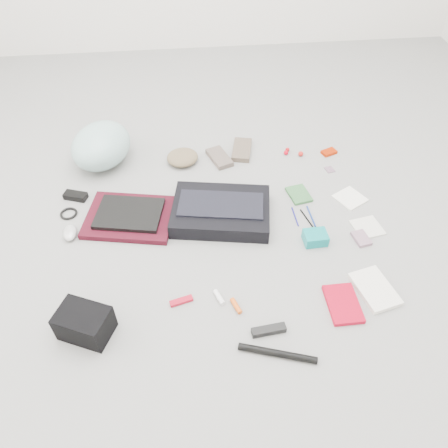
{
  "coord_description": "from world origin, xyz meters",
  "views": [
    {
      "loc": [
        -0.15,
        -1.39,
        1.48
      ],
      "look_at": [
        0.0,
        0.0,
        0.05
      ],
      "focal_mm": 35.0,
      "sensor_mm": 36.0,
      "label": 1
    }
  ],
  "objects": [
    {
      "name": "toiletry_tube_orange",
      "position": [
        0.0,
        -0.42,
        0.01
      ],
      "size": [
        0.04,
        0.07,
        0.02
      ],
      "primitive_type": "cylinder",
      "rotation": [
        1.57,
        0.0,
        0.36
      ],
      "color": "#E05715",
      "rests_on": "ground_plane"
    },
    {
      "name": "napkin_top",
      "position": [
        0.65,
        0.16,
        0.0
      ],
      "size": [
        0.18,
        0.18,
        0.01
      ],
      "primitive_type": "cube",
      "rotation": [
        0.0,
        0.0,
        0.51
      ],
      "color": "white",
      "rests_on": "ground_plane"
    },
    {
      "name": "card_deck",
      "position": [
        0.62,
        -0.12,
        0.01
      ],
      "size": [
        0.08,
        0.1,
        0.02
      ],
      "primitive_type": "cube",
      "rotation": [
        0.0,
        0.0,
        0.19
      ],
      "color": "gray",
      "rests_on": "ground_plane"
    },
    {
      "name": "altoids_tin",
      "position": [
        0.65,
        0.54,
        0.01
      ],
      "size": [
        0.09,
        0.08,
        0.02
      ],
      "primitive_type": "cube",
      "rotation": [
        0.0,
        0.0,
        0.39
      ],
      "color": "#A81F00",
      "rests_on": "ground_plane"
    },
    {
      "name": "toiletry_tube_white",
      "position": [
        -0.06,
        -0.37,
        0.01
      ],
      "size": [
        0.04,
        0.07,
        0.02
      ],
      "primitive_type": "cylinder",
      "rotation": [
        1.57,
        0.0,
        0.36
      ],
      "color": "white",
      "rests_on": "ground_plane"
    },
    {
      "name": "napkin_bottom",
      "position": [
        0.67,
        -0.05,
        0.0
      ],
      "size": [
        0.15,
        0.15,
        0.01
      ],
      "primitive_type": "cube",
      "rotation": [
        0.0,
        0.0,
        0.18
      ],
      "color": "silver",
      "rests_on": "ground_plane"
    },
    {
      "name": "accordion_wallet",
      "position": [
        0.4,
        -0.11,
        0.03
      ],
      "size": [
        0.11,
        0.09,
        0.05
      ],
      "primitive_type": "cube",
      "rotation": [
        0.0,
        0.0,
        0.04
      ],
      "color": "#0C8B8C",
      "rests_on": "ground_plane"
    },
    {
      "name": "lollipop_a",
      "position": [
        0.41,
        0.56,
        0.01
      ],
      "size": [
        0.03,
        0.03,
        0.03
      ],
      "primitive_type": "sphere",
      "rotation": [
        0.0,
        0.0,
        -0.18
      ],
      "color": "red",
      "rests_on": "ground_plane"
    },
    {
      "name": "pen_black",
      "position": [
        0.4,
        0.04,
        0.0
      ],
      "size": [
        0.04,
        0.12,
        0.01
      ],
      "primitive_type": "cylinder",
      "rotation": [
        1.57,
        0.0,
        0.25
      ],
      "color": "black",
      "rests_on": "ground_plane"
    },
    {
      "name": "laptop",
      "position": [
        -0.44,
        0.13,
        0.04
      ],
      "size": [
        0.34,
        0.28,
        0.02
      ],
      "primitive_type": "cube",
      "rotation": [
        0.0,
        0.0,
        -0.2
      ],
      "color": "black",
      "rests_on": "laptop_sleeve"
    },
    {
      "name": "cable_coil",
      "position": [
        -0.74,
        0.19,
        0.01
      ],
      "size": [
        0.1,
        0.1,
        0.01
      ],
      "primitive_type": "torus",
      "rotation": [
        0.0,
        0.0,
        -0.16
      ],
      "color": "black",
      "rests_on": "ground_plane"
    },
    {
      "name": "mitten_left",
      "position": [
        0.03,
        0.55,
        0.01
      ],
      "size": [
        0.15,
        0.2,
        0.03
      ],
      "primitive_type": "cube",
      "rotation": [
        0.0,
        0.0,
        0.35
      ],
      "color": "#66574E",
      "rests_on": "ground_plane"
    },
    {
      "name": "power_brick",
      "position": [
        -0.72,
        0.31,
        0.02
      ],
      "size": [
        0.12,
        0.09,
        0.03
      ],
      "primitive_type": "cube",
      "rotation": [
        0.0,
        0.0,
        -0.33
      ],
      "color": "black",
      "rests_on": "ground_plane"
    },
    {
      "name": "multitool",
      "position": [
        -0.21,
        -0.37,
        0.01
      ],
      "size": [
        0.1,
        0.05,
        0.01
      ],
      "primitive_type": "cube",
      "rotation": [
        0.0,
        0.0,
        0.26
      ],
      "color": "#A30B1F",
      "rests_on": "ground_plane"
    },
    {
      "name": "messenger_bag",
      "position": [
        -0.0,
        0.1,
        0.04
      ],
      "size": [
        0.51,
        0.4,
        0.08
      ],
      "primitive_type": "cube",
      "rotation": [
        0.0,
        0.0,
        -0.17
      ],
      "color": "black",
      "rests_on": "ground_plane"
    },
    {
      "name": "lollipop_c",
      "position": [
        0.49,
        0.53,
        0.01
      ],
      "size": [
        0.04,
        0.04,
        0.03
      ],
      "primitive_type": "sphere",
      "rotation": [
        0.0,
        0.0,
        -0.3
      ],
      "color": "red",
      "rests_on": "ground_plane"
    },
    {
      "name": "ground_plane",
      "position": [
        0.0,
        0.0,
        0.0
      ],
      "size": [
        4.0,
        4.0,
        0.0
      ],
      "primitive_type": "plane",
      "color": "gray"
    },
    {
      "name": "notepad",
      "position": [
        0.4,
        0.21,
        0.01
      ],
      "size": [
        0.12,
        0.15,
        0.02
      ],
      "primitive_type": "cube",
      "rotation": [
        0.0,
        0.0,
        0.2
      ],
      "color": "#316334",
      "rests_on": "ground_plane"
    },
    {
      "name": "mitten_right",
      "position": [
        0.17,
        0.61,
        0.01
      ],
      "size": [
        0.14,
        0.21,
        0.03
      ],
      "primitive_type": "cube",
      "rotation": [
        0.0,
        0.0,
        -0.23
      ],
      "color": "brown",
      "rests_on": "ground_plane"
    },
    {
      "name": "lollipop_b",
      "position": [
        0.42,
        0.59,
        0.01
      ],
      "size": [
        0.03,
        0.03,
        0.02
      ],
      "primitive_type": "sphere",
      "rotation": [
        0.0,
        0.0,
        -0.43
      ],
      "color": "#AC0E13",
      "rests_on": "ground_plane"
    },
    {
      "name": "beanie",
      "position": [
        -0.17,
        0.55,
        0.03
      ],
      "size": [
        0.22,
        0.21,
        0.06
      ],
      "primitive_type": "ellipsoid",
      "rotation": [
        0.0,
        0.0,
        0.35
      ],
      "color": "#746346",
      "rests_on": "ground_plane"
    },
    {
      "name": "camera_bag",
      "position": [
        -0.57,
        -0.47,
        0.06
      ],
      "size": [
        0.23,
        0.2,
        0.12
      ],
      "primitive_type": "cube",
      "rotation": [
        0.0,
        0.0,
        -0.42
      ],
      "color": "black",
      "rests_on": "ground_plane"
    },
    {
      "name": "mouse",
      "position": [
        -0.71,
        0.05,
        0.02
      ],
      "size": [
        0.07,
        0.11,
        0.04
      ],
      "primitive_type": "ellipsoid",
      "rotation": [
        0.0,
        0.0,
        0.05
      ],
      "color": "#B6B6B6",
      "rests_on": "ground_plane"
    },
    {
      "name": "pen_navy",
      "position": [
        0.43,
        0.05,
        0.0
      ],
      "size": [
        0.01,
        0.14,
        0.01
      ],
      "primitive_type": "cylinder",
      "rotation": [
        1.57,
        0.0,
        0.05
      ],
      "color": "navy",
      "rests_on": "ground_plane"
    },
    {
      "name": "pen_blue",
      "position": [
        0.35,
        0.06,
        0.0
      ],
      "size": [
        0.01,
        0.13,
        0.01
      ],
      "primitive_type": "cylinder",
      "rotation": [
        1.57,
        0.0,
        0.03
      ],
      "color": "navy",
      "rests_on": "ground_plane"
    },
    {
      "name": "bike_pump",
      "position": [
        0.13,
        -0.64,
        0.01
      ],
      "size": [
        0.28,
        0.11,
        0.03
      ],
      "primitive_type": "cylinder",
      "rotation": [
        0.0,
        1.57,
        -0.31
      ],
      "color": "black",
      "rests_on": "ground_plane"
    },
    {
      "name": "stamp_sheet",
      "position": [
        0.62,
        0.4,
        0.0
      ],
      "size": [
        0.05,
        0.06,
        0.0
      ],
      "primitive_type": "cube",
      "rotation": [
        0.0,
        0.0,
        0.24
      ],
      "color": "slate",
      "rests_on": "ground_plane"
    },
    {
      "name": "book_white",
      "position": [
        0.58,
        -0.4,
        0.01
      ],
      "size": [
        0.18,
        0.23,
        0.02
      ],
      "primitive_type": "cube",
      "rotation": [
        0.0,
        0.0,
        0.23
      ],
      "color": "white",
      "rests_on": "ground_plane"
    },
    {
      "name": "bag_flap",
      "position": [
        -0.0,
        0.1,
        0.08
      ],
      "size": [
        0.42,
        0.25,
        0.01
      ],
      "primitive_type": "cube",
      "rotation": [
        0.0,
        0.0,
        -0.17
      ],
      "color": "black",
      "rests_on": "messenger_bag"
    },
    {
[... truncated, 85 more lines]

